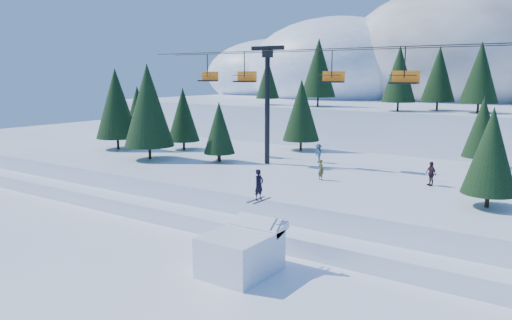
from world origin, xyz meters
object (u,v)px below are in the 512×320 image
Objects in this scene: banner_far at (479,279)px; jump_kicker at (242,251)px; banner_near at (388,267)px; chairlift at (384,88)px.

jump_kicker is at bearing -156.02° from banner_far.
jump_kicker is 1.87× the size of banner_near.
jump_kicker is at bearing -150.54° from banner_near.
banner_near is 4.30m from banner_far.
chairlift is 17.29× the size of banner_far.
chairlift is at bearing 112.59° from banner_near.
banner_far is (10.77, 4.79, -0.65)m from jump_kicker.
banner_far is at bearing 14.27° from banner_near.
banner_far is (9.49, -11.74, -8.78)m from chairlift.
chairlift is 16.11× the size of banner_near.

